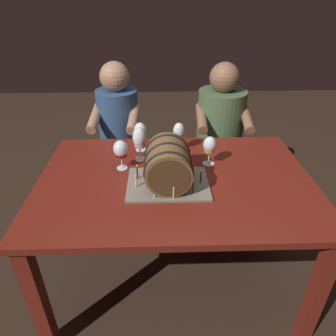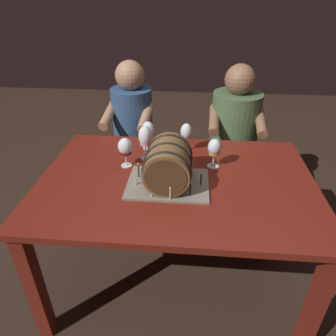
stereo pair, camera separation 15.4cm
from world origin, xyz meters
name	(u,v)px [view 1 (the left image)]	position (x,y,z in m)	size (l,w,h in m)	color
ground_plane	(174,274)	(0.00, 0.00, 0.00)	(8.00, 8.00, 0.00)	#332319
dining_table	(175,193)	(0.00, 0.00, 0.66)	(1.46, 0.99, 0.76)	maroon
barrel_cake	(168,166)	(-0.04, -0.06, 0.87)	(0.42, 0.31, 0.24)	gray
wine_glass_empty	(179,132)	(0.04, 0.32, 0.88)	(0.07, 0.07, 0.18)	white
wine_glass_red	(121,150)	(-0.29, 0.11, 0.87)	(0.08, 0.08, 0.17)	white
wine_glass_white	(140,132)	(-0.20, 0.34, 0.88)	(0.08, 0.08, 0.18)	white
wine_glass_amber	(210,146)	(0.20, 0.15, 0.87)	(0.07, 0.07, 0.17)	white
wine_glass_rose	(139,139)	(-0.20, 0.21, 0.89)	(0.08, 0.08, 0.20)	white
person_seated_left	(121,147)	(-0.39, 0.81, 0.54)	(0.36, 0.46, 1.19)	#1B2D46
person_seated_right	(218,143)	(0.39, 0.81, 0.56)	(0.40, 0.48, 1.18)	#2A3A24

